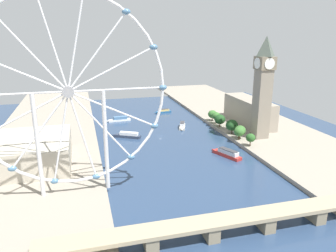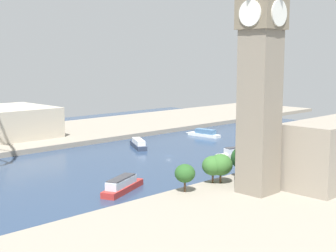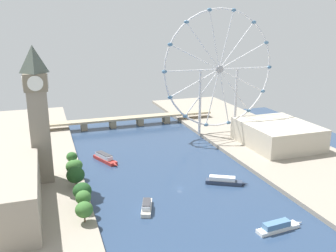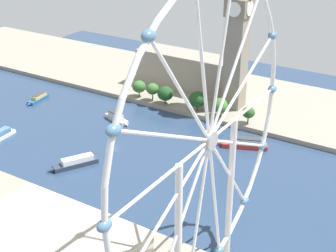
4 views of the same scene
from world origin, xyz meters
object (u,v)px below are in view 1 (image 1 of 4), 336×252
ferris_wheel (68,93)px  tour_boat_1 (182,126)px  tour_boat_2 (227,153)px  parliament_block (249,111)px  river_bridge (239,220)px  clock_tower (263,86)px  tour_boat_0 (163,111)px  tour_boat_4 (119,119)px  tour_boat_3 (127,135)px  riverside_hall (30,152)px

ferris_wheel → tour_boat_1: (-104.34, -120.14, -60.05)m
tour_boat_2 → parliament_block: bearing=-61.5°
river_bridge → tour_boat_2: size_ratio=6.41×
clock_tower → tour_boat_1: 91.23m
parliament_block → tour_boat_0: bearing=-47.8°
tour_boat_2 → tour_boat_4: 145.32m
clock_tower → tour_boat_2: 70.89m
tour_boat_3 → tour_boat_1: bearing=-135.0°
riverside_hall → tour_boat_3: bearing=-146.1°
tour_boat_1 → tour_boat_2: size_ratio=0.78×
parliament_block → tour_boat_1: size_ratio=3.19×
clock_tower → tour_boat_4: size_ratio=3.08×
ferris_wheel → riverside_hall: 78.16m
parliament_block → tour_boat_1: (68.41, -11.17, -13.55)m
ferris_wheel → tour_boat_2: size_ratio=3.89×
clock_tower → tour_boat_3: size_ratio=3.30×
tour_boat_1 → tour_boat_3: tour_boat_1 is taller
parliament_block → tour_boat_4: parliament_block is taller
ferris_wheel → tour_boat_1: size_ratio=4.99×
parliament_block → ferris_wheel: 209.48m
tour_boat_1 → tour_boat_4: tour_boat_1 is taller
riverside_hall → parliament_block: bearing=-164.3°
tour_boat_2 → clock_tower: bearing=-80.3°
tour_boat_1 → tour_boat_3: 61.14m
tour_boat_0 → tour_boat_3: bearing=49.3°
river_bridge → tour_boat_0: river_bridge is taller
tour_boat_1 → tour_boat_4: (58.92, -43.27, -0.19)m
river_bridge → riverside_hall: bearing=-46.0°
ferris_wheel → tour_boat_2: bearing=-162.8°
ferris_wheel → riverside_hall: bearing=-58.9°
river_bridge → tour_boat_4: 225.05m
parliament_block → tour_boat_1: bearing=-9.3°
tour_boat_0 → parliament_block: bearing=125.2°
tour_boat_4 → tour_boat_2: bearing=113.8°
tour_boat_2 → ferris_wheel: bearing=84.2°
tour_boat_3 → river_bridge: bearing=129.6°
ferris_wheel → parliament_block: bearing=-147.8°
clock_tower → river_bridge: bearing=56.1°
tour_boat_1 → tour_boat_4: bearing=-107.3°
tour_boat_3 → tour_boat_0: bearing=-94.7°
ferris_wheel → river_bridge: (-75.99, 59.50, -55.36)m
tour_boat_0 → clock_tower: bearing=108.1°
river_bridge → tour_boat_4: river_bridge is taller
tour_boat_2 → tour_boat_3: (68.73, -67.77, -0.30)m
parliament_block → tour_boat_3: (127.16, 5.75, -13.56)m
riverside_hall → tour_boat_4: riverside_hall is taller
tour_boat_4 → clock_tower: bearing=134.5°
river_bridge → tour_boat_3: size_ratio=7.03×
ferris_wheel → tour_boat_3: bearing=-113.8°
riverside_hall → clock_tower: bearing=-176.2°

